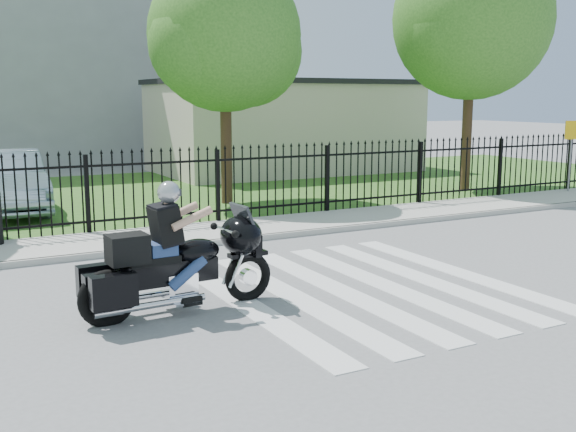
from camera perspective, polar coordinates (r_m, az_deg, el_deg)
name	(u,v)px	position (r m, az deg, el deg)	size (l,w,h in m)	color
ground	(362,288)	(10.85, 6.26, -6.04)	(120.00, 120.00, 0.00)	slate
crosswalk	(362,287)	(10.85, 6.26, -6.01)	(5.00, 5.50, 0.01)	silver
sidewalk	(235,230)	(15.11, -4.48, -1.21)	(40.00, 2.00, 0.12)	#ADAAA3
curb	(254,238)	(14.21, -2.86, -1.90)	(40.00, 0.12, 0.12)	#ADAAA3
grass_strip	(146,194)	(21.63, -11.95, 1.86)	(40.00, 12.00, 0.02)	#27551D
iron_fence	(218,188)	(15.88, -5.97, 2.40)	(26.00, 0.04, 1.80)	black
tree_mid	(225,35)	(19.16, -5.39, 14.98)	(4.20, 4.20, 6.78)	#382316
tree_right	(472,20)	(22.77, 15.31, 15.70)	(5.00, 5.00, 7.90)	#382316
building_low	(283,128)	(27.80, -0.39, 7.44)	(10.00, 6.00, 3.50)	beige
building_low_roof	(283,82)	(27.78, -0.39, 11.25)	(10.20, 6.20, 0.20)	black
motorcycle_rider	(175,259)	(9.49, -9.56, -3.57)	(2.89, 0.96, 1.91)	black
parked_car	(7,182)	(19.02, -22.71, 2.70)	(1.71, 4.89, 1.61)	#9AAEC2
traffic_sign	(572,141)	(22.55, 22.89, 5.87)	(0.45, 0.21, 2.17)	gray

